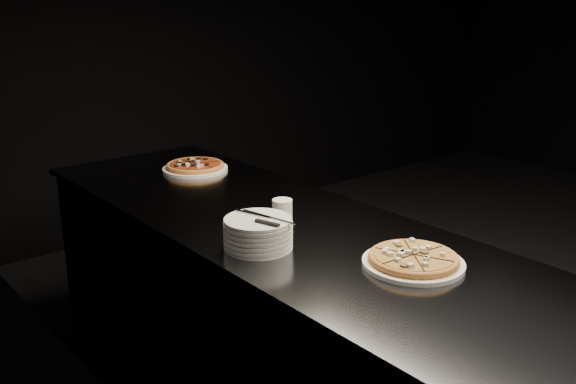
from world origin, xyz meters
TOP-DOWN VIEW (x-y plane):
  - floor at (0.00, 0.00)m, footprint 5.00×5.00m
  - wall_left at (-2.50, 0.00)m, footprint 0.02×5.00m
  - wall_back at (0.00, 2.50)m, footprint 5.00×0.02m
  - counter at (-2.13, 0.00)m, footprint 0.74×2.44m
  - pizza_mushroom at (-2.07, -0.50)m, footprint 0.29×0.29m
  - pizza_tomato at (-2.01, 0.79)m, footprint 0.32×0.32m
  - plate_stack at (-2.33, -0.11)m, footprint 0.21×0.21m
  - cutlery at (-2.32, -0.12)m, footprint 0.07×0.22m
  - ramekin at (-2.09, 0.07)m, footprint 0.07×0.07m

SIDE VIEW (x-z plane):
  - floor at x=0.00m, z-range 0.00..0.00m
  - counter at x=-2.13m, z-range 0.00..0.92m
  - pizza_tomato at x=-2.01m, z-range 0.92..0.95m
  - pizza_mushroom at x=-2.07m, z-range 0.92..0.96m
  - ramekin at x=-2.09m, z-range 0.92..0.98m
  - plate_stack at x=-2.33m, z-range 0.92..1.01m
  - cutlery at x=-2.32m, z-range 1.01..1.02m
  - wall_left at x=-2.50m, z-range 0.00..2.80m
  - wall_back at x=0.00m, z-range 0.00..2.80m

